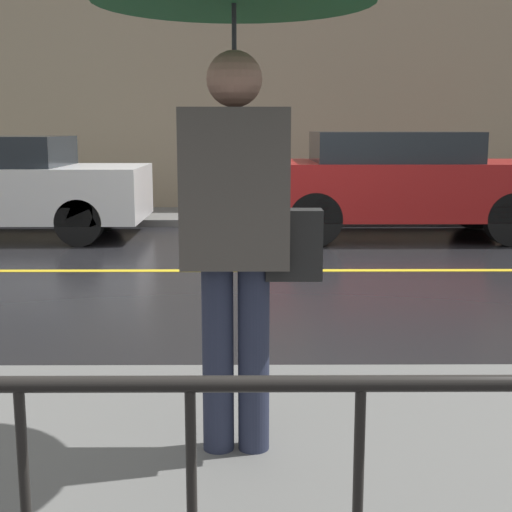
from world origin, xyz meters
TOP-DOWN VIEW (x-y plane):
  - ground_plane at (0.00, 0.00)m, footprint 80.00×80.00m
  - sidewalk_near at (0.00, -4.90)m, footprint 28.00×2.93m
  - sidewalk_far at (0.00, 4.33)m, footprint 28.00×1.80m
  - lane_marking at (0.00, 0.00)m, footprint 25.20×0.12m
  - building_storefront at (0.00, 5.38)m, footprint 28.00×0.30m
  - pedestrian at (-0.30, -4.57)m, footprint 1.14×1.14m
  - car_white at (-3.73, 2.44)m, footprint 3.92×1.73m
  - car_red at (1.85, 2.44)m, footprint 4.14×1.81m

SIDE VIEW (x-z plane):
  - ground_plane at x=0.00m, z-range 0.00..0.00m
  - lane_marking at x=0.00m, z-range 0.00..0.01m
  - sidewalk_far at x=0.00m, z-range 0.00..0.11m
  - sidewalk_near at x=0.00m, z-range 0.00..0.11m
  - car_white at x=-3.73m, z-range 0.02..1.43m
  - car_red at x=1.85m, z-range 0.04..1.51m
  - pedestrian at x=-0.30m, z-range 0.78..2.94m
  - building_storefront at x=0.00m, z-range 0.00..5.87m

